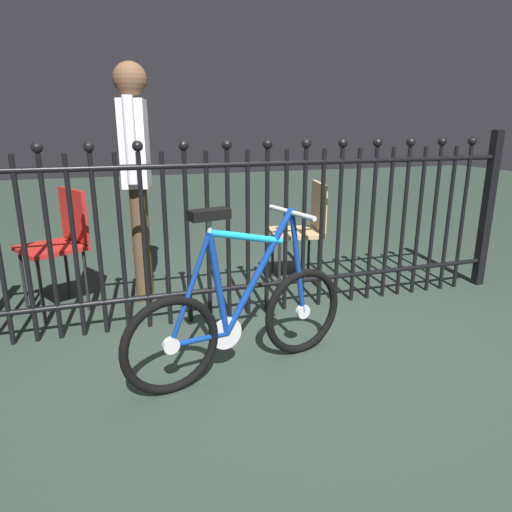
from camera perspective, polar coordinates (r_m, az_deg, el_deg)
ground_plane at (r=2.90m, az=4.74°, el=-11.08°), size 20.00×20.00×0.00m
iron_fence at (r=3.16m, az=-0.17°, el=3.83°), size 3.94×0.07×1.27m
bicycle at (r=2.49m, az=-1.75°, el=-7.60°), size 1.32×0.45×0.93m
chair_tan at (r=3.88m, az=6.15°, el=4.03°), size 0.48×0.48×0.85m
chair_red at (r=3.56m, az=-23.11°, el=2.15°), size 0.54×0.54×0.88m
person_visitor at (r=3.52m, az=-14.72°, el=11.22°), size 0.24×0.47×1.74m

